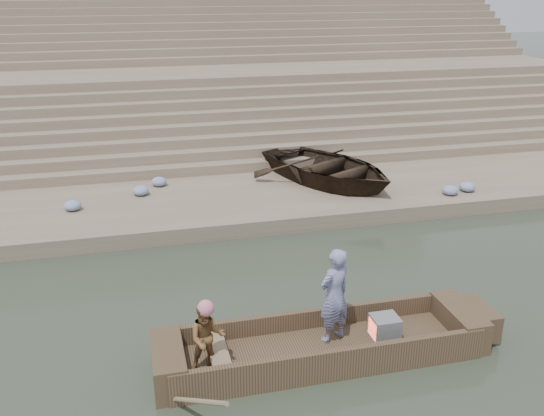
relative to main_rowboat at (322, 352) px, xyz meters
name	(u,v)px	position (x,y,z in m)	size (l,w,h in m)	color
ground	(273,399)	(-1.06, -0.84, -0.11)	(120.00, 120.00, 0.00)	#283225
lower_landing	(203,206)	(-1.06, 7.16, 0.09)	(32.00, 4.00, 0.40)	gray
mid_landing	(175,109)	(-1.06, 14.66, 1.29)	(32.00, 3.00, 2.80)	gray
upper_landing	(161,56)	(-1.06, 21.66, 2.49)	(32.00, 3.00, 5.20)	gray
ghat_steps	(171,91)	(-1.06, 16.35, 1.69)	(32.00, 11.00, 5.20)	gray
main_rowboat	(322,352)	(0.00, 0.00, 0.00)	(5.00, 1.30, 0.22)	brown
rowboat_trim	(334,341)	(0.21, -0.01, 0.20)	(6.04, 2.63, 1.85)	brown
standing_man	(334,295)	(0.25, 0.17, 0.96)	(0.62, 0.40, 1.69)	navy
rowing_man	(207,338)	(-1.94, -0.18, 0.70)	(0.57, 0.45, 1.18)	#216426
television	(384,327)	(1.11, 0.00, 0.31)	(0.46, 0.42, 0.40)	slate
beached_rowboat	(328,167)	(2.71, 7.66, 0.76)	(3.23, 4.52, 0.94)	#2D2116
cloth_bundles	(260,191)	(0.55, 7.06, 0.42)	(11.17, 3.15, 0.26)	#3F5999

